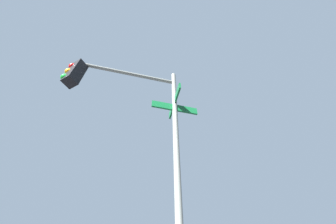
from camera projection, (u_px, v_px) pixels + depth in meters
traffic_signal_near at (126, 109)px, 4.28m from camera, size 2.45×2.21×6.08m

